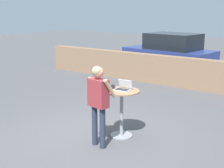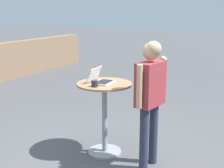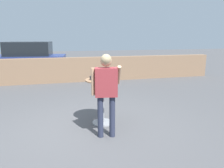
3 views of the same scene
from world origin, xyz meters
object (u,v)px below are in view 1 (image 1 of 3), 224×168
object	(u,v)px
laptop	(123,88)
cafe_table	(122,106)
standing_person	(98,97)
parked_car_near_street	(170,52)
coffee_mug	(113,87)

from	to	relation	value
laptop	cafe_table	bearing A→B (deg)	-86.23
standing_person	parked_car_near_street	xyz separation A→B (m)	(-2.30, 7.67, -0.17)
laptop	standing_person	xyz separation A→B (m)	(-0.07, -0.73, -0.03)
laptop	standing_person	distance (m)	0.74
standing_person	parked_car_near_street	size ratio (longest dim) A/B	0.40
cafe_table	parked_car_near_street	bearing A→B (deg)	108.72
coffee_mug	parked_car_near_street	distance (m)	7.31
laptop	standing_person	bearing A→B (deg)	-95.14
cafe_table	coffee_mug	world-z (taller)	coffee_mug
cafe_table	standing_person	distance (m)	0.76
cafe_table	standing_person	world-z (taller)	standing_person
cafe_table	coffee_mug	distance (m)	0.44
cafe_table	laptop	bearing A→B (deg)	93.77
laptop	coffee_mug	xyz separation A→B (m)	(-0.23, -0.05, -0.00)
coffee_mug	standing_person	world-z (taller)	standing_person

